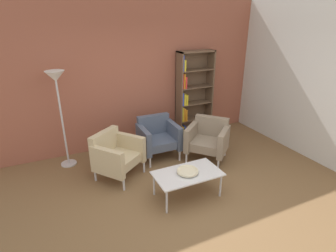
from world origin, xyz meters
TOP-DOWN VIEW (x-y plane):
  - ground_plane at (0.00, 0.00)m, footprint 8.32×8.32m
  - brick_back_panel at (0.00, 2.46)m, footprint 6.40×0.12m
  - plaster_right_partition at (2.86, 0.60)m, footprint 0.12×5.20m
  - bookshelf_tall at (1.26, 2.25)m, footprint 0.80×0.30m
  - coffee_table_low at (0.08, 0.26)m, footprint 1.00×0.56m
  - decorative_bowl at (0.08, 0.26)m, footprint 0.32×0.32m
  - armchair_corner_red at (-0.73, 1.27)m, footprint 0.95×0.94m
  - armchair_by_bookshelf at (1.01, 1.13)m, footprint 0.95×0.95m
  - armchair_near_window at (0.18, 1.62)m, footprint 0.73×0.67m
  - floor_lamp_torchiere at (-1.45, 2.03)m, footprint 0.32×0.32m

SIDE VIEW (x-z plane):
  - ground_plane at x=0.00m, z-range 0.00..0.00m
  - coffee_table_low at x=0.08m, z-range 0.17..0.57m
  - armchair_corner_red at x=-0.73m, z-range 0.02..0.80m
  - armchair_by_bookshelf at x=1.01m, z-range 0.02..0.80m
  - armchair_near_window at x=0.18m, z-range 0.02..0.80m
  - decorative_bowl at x=0.08m, z-range 0.41..0.46m
  - bookshelf_tall at x=1.26m, z-range -0.02..1.88m
  - floor_lamp_torchiere at x=-1.45m, z-range 0.58..2.32m
  - brick_back_panel at x=0.00m, z-range 0.00..2.90m
  - plaster_right_partition at x=2.86m, z-range 0.00..2.90m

